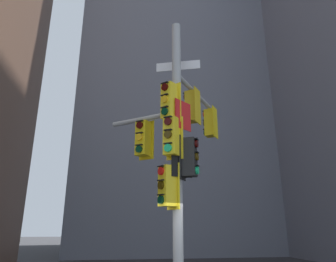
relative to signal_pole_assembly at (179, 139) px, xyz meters
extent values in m
cube|color=slate|center=(3.78, 21.41, 20.79)|extent=(17.72, 17.72, 50.14)
cylinder|color=#9EA0A3|center=(-0.10, -0.33, -0.40)|extent=(0.26, 0.26, 7.76)
cylinder|color=#9EA0A3|center=(0.81, 0.97, 1.83)|extent=(1.94, 2.67, 0.14)
cylinder|color=#9EA0A3|center=(-0.97, 0.33, 0.66)|extent=(1.82, 1.42, 0.14)
cube|color=gold|center=(0.69, 0.47, 1.23)|extent=(0.30, 0.41, 1.14)
cube|color=gold|center=(0.54, 0.58, 1.23)|extent=(0.47, 0.47, 1.00)
cylinder|color=#360605|center=(0.37, 0.69, 1.58)|extent=(0.16, 0.20, 0.20)
cube|color=black|center=(0.37, 0.70, 1.70)|extent=(0.19, 0.22, 0.02)
cylinder|color=yellow|center=(0.37, 0.69, 1.23)|extent=(0.16, 0.20, 0.20)
cube|color=black|center=(0.37, 0.70, 1.35)|extent=(0.19, 0.22, 0.02)
cylinder|color=#06311C|center=(0.37, 0.69, 0.88)|extent=(0.16, 0.20, 0.20)
cube|color=black|center=(0.37, 0.70, 1.00)|extent=(0.19, 0.22, 0.02)
cube|color=yellow|center=(1.70, 1.89, 1.23)|extent=(0.30, 0.41, 1.14)
cube|color=yellow|center=(1.54, 2.00, 1.23)|extent=(0.47, 0.47, 1.00)
cylinder|color=red|center=(1.38, 2.12, 1.58)|extent=(0.16, 0.20, 0.20)
cube|color=black|center=(1.37, 2.12, 1.70)|extent=(0.19, 0.22, 0.02)
cylinder|color=#3C2C06|center=(1.38, 2.12, 1.23)|extent=(0.16, 0.20, 0.20)
cube|color=black|center=(1.37, 2.12, 1.35)|extent=(0.19, 0.22, 0.02)
cylinder|color=#06311C|center=(1.38, 2.12, 0.88)|extent=(0.16, 0.20, 0.20)
cube|color=black|center=(1.37, 2.12, 1.00)|extent=(0.19, 0.22, 0.02)
cube|color=yellow|center=(-0.85, 0.48, 0.06)|extent=(0.40, 0.31, 1.14)
cube|color=yellow|center=(-0.97, 0.33, 0.06)|extent=(0.48, 0.48, 1.00)
cylinder|color=#360605|center=(-1.09, 0.17, 0.41)|extent=(0.20, 0.17, 0.20)
cube|color=black|center=(-1.09, 0.16, 0.53)|extent=(0.22, 0.19, 0.02)
cylinder|color=yellow|center=(-1.09, 0.17, 0.06)|extent=(0.20, 0.17, 0.20)
cube|color=black|center=(-1.09, 0.16, 0.18)|extent=(0.22, 0.19, 0.02)
cylinder|color=#06311C|center=(-1.09, 0.17, -0.29)|extent=(0.20, 0.17, 0.20)
cube|color=black|center=(-1.09, 0.16, -0.17)|extent=(0.22, 0.19, 0.02)
cube|color=yellow|center=(-0.20, -0.42, 0.88)|extent=(0.35, 0.37, 1.14)
cube|color=yellow|center=(-0.34, -0.55, 0.88)|extent=(0.48, 0.48, 1.00)
cylinder|color=#360605|center=(-0.49, -0.68, 1.23)|extent=(0.18, 0.19, 0.20)
cube|color=black|center=(-0.49, -0.69, 1.35)|extent=(0.20, 0.21, 0.02)
cylinder|color=yellow|center=(-0.49, -0.68, 0.88)|extent=(0.18, 0.19, 0.20)
cube|color=black|center=(-0.49, -0.69, 1.00)|extent=(0.20, 0.21, 0.02)
cylinder|color=#06311C|center=(-0.49, -0.68, 0.53)|extent=(0.18, 0.19, 0.20)
cube|color=black|center=(-0.49, -0.69, 0.65)|extent=(0.20, 0.21, 0.02)
cube|color=yellow|center=(-0.18, -0.44, -0.11)|extent=(0.40, 0.31, 1.14)
cube|color=yellow|center=(-0.29, -0.59, -0.11)|extent=(0.48, 0.48, 1.00)
cylinder|color=#360605|center=(-0.41, -0.75, 0.24)|extent=(0.20, 0.17, 0.20)
cube|color=black|center=(-0.42, -0.76, 0.36)|extent=(0.22, 0.19, 0.02)
cylinder|color=#3C2C06|center=(-0.41, -0.75, -0.11)|extent=(0.20, 0.17, 0.20)
cube|color=black|center=(-0.42, -0.76, 0.01)|extent=(0.22, 0.19, 0.02)
cylinder|color=#19C672|center=(-0.41, -0.75, -0.46)|extent=(0.20, 0.17, 0.20)
cube|color=black|center=(-0.42, -0.76, -0.34)|extent=(0.22, 0.19, 0.02)
cube|color=yellow|center=(-0.22, -0.39, -1.37)|extent=(0.26, 0.44, 1.14)
cube|color=yellow|center=(-0.39, -0.49, -1.37)|extent=(0.46, 0.46, 1.00)
cylinder|color=red|center=(-0.56, -0.58, -1.02)|extent=(0.15, 0.20, 0.20)
cube|color=black|center=(-0.57, -0.58, -0.90)|extent=(0.17, 0.23, 0.02)
cylinder|color=#3C2C06|center=(-0.56, -0.58, -1.37)|extent=(0.15, 0.20, 0.20)
cube|color=black|center=(-0.57, -0.58, -1.25)|extent=(0.17, 0.23, 0.02)
cylinder|color=#06311C|center=(-0.56, -0.58, -1.72)|extent=(0.15, 0.20, 0.20)
cube|color=black|center=(-0.57, -0.58, -1.60)|extent=(0.17, 0.23, 0.02)
cube|color=black|center=(0.02, -0.39, -0.62)|extent=(0.25, 0.44, 1.14)
cube|color=black|center=(0.19, -0.48, -0.62)|extent=(0.46, 0.46, 1.00)
cylinder|color=#360605|center=(0.37, -0.57, -0.27)|extent=(0.15, 0.21, 0.20)
cube|color=black|center=(0.37, -0.57, -0.15)|extent=(0.16, 0.23, 0.02)
cylinder|color=#3C2C06|center=(0.37, -0.57, -0.62)|extent=(0.15, 0.21, 0.20)
cube|color=black|center=(0.37, -0.57, -0.50)|extent=(0.16, 0.23, 0.02)
cylinder|color=#19C672|center=(0.37, -0.57, -0.97)|extent=(0.15, 0.21, 0.20)
cube|color=black|center=(0.37, -0.57, -0.85)|extent=(0.16, 0.23, 0.02)
cube|color=white|center=(0.01, 0.00, 2.30)|extent=(1.27, 0.43, 0.28)
cube|color=#19479E|center=(0.01, 0.00, 2.30)|extent=(1.23, 0.41, 0.24)
cube|color=red|center=(0.04, -0.50, 0.53)|extent=(0.51, 0.42, 0.80)
cube|color=white|center=(0.04, -0.50, 0.53)|extent=(0.47, 0.39, 0.76)
cube|color=black|center=(-0.02, -0.53, -0.79)|extent=(0.57, 0.22, 0.72)
cube|color=white|center=(-0.02, -0.53, -0.79)|extent=(0.53, 0.20, 0.68)
camera|label=1|loc=(-1.50, -7.99, -2.33)|focal=32.42mm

